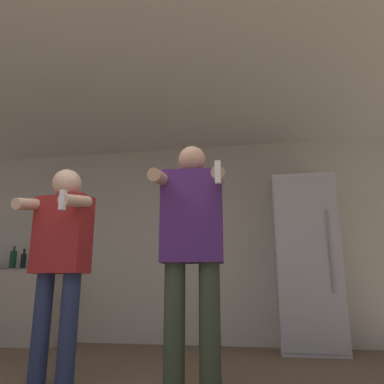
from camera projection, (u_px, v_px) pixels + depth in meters
The scene contains 8 objects.
wall_back at pixel (188, 241), 4.89m from camera, with size 7.00×0.06×2.55m.
ceiling_slab at pixel (158, 87), 3.63m from camera, with size 7.00×3.76×0.05m.
refrigerator at pixel (306, 262), 4.25m from camera, with size 0.68×0.65×1.93m.
counter at pixel (17, 306), 4.75m from camera, with size 1.29×0.58×0.91m.
bottle_tall_gin at pixel (13, 259), 4.99m from camera, with size 0.08×0.08×0.33m.
bottle_red_label at pixel (23, 261), 4.96m from camera, with size 0.07×0.07×0.29m.
person_woman_foreground at pixel (192, 246), 2.51m from camera, with size 0.50×0.49×1.67m.
person_man_side at pixel (60, 252), 2.82m from camera, with size 0.52×0.47×1.60m.
Camera 1 is at (0.88, -1.54, 0.68)m, focal length 35.00 mm.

